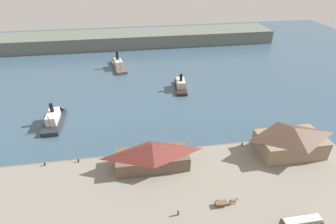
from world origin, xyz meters
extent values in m
plane|color=#385166|center=(0.00, 0.00, 0.00)|extent=(320.00, 320.00, 0.00)
cube|color=gray|center=(0.00, -22.00, 0.60)|extent=(110.00, 36.00, 1.20)
cube|color=#666159|center=(0.00, -3.60, 0.50)|extent=(110.00, 0.80, 1.00)
cube|color=brown|center=(-2.72, -9.74, 3.33)|extent=(20.10, 8.01, 4.27)
pyramid|color=maroon|center=(-2.72, -9.74, 7.19)|extent=(20.50, 8.41, 3.44)
cube|color=#847056|center=(38.34, -10.22, 4.03)|extent=(18.84, 10.81, 5.67)
pyramid|color=#473328|center=(38.34, -10.22, 8.45)|extent=(19.22, 11.35, 3.16)
cube|color=beige|center=(26.22, -35.37, 5.02)|extent=(8.14, 1.72, 0.50)
cylinder|color=black|center=(29.19, -34.14, 1.65)|extent=(0.90, 0.18, 0.90)
cube|color=brown|center=(11.95, -26.15, 2.05)|extent=(2.84, 1.37, 0.50)
cylinder|color=#4C3828|center=(11.10, -25.46, 1.80)|extent=(1.20, 0.10, 1.20)
cylinder|color=#4C3828|center=(11.10, -26.83, 1.80)|extent=(1.20, 0.10, 1.20)
ellipsoid|color=#7A6651|center=(14.77, -26.15, 2.30)|extent=(2.00, 0.70, 0.90)
ellipsoid|color=#7A6651|center=(15.87, -26.15, 2.85)|extent=(0.70, 0.32, 0.44)
cylinder|color=#7A6651|center=(15.37, -25.95, 1.70)|extent=(0.16, 0.16, 1.00)
cylinder|color=#7A6651|center=(15.37, -26.35, 1.70)|extent=(0.16, 0.16, 1.00)
cylinder|color=#7A6651|center=(14.17, -25.95, 1.70)|extent=(0.16, 0.16, 1.00)
cylinder|color=#7A6651|center=(14.17, -26.35, 1.70)|extent=(0.16, 0.16, 1.00)
cylinder|color=#33384C|center=(1.31, -27.12, 1.91)|extent=(0.41, 0.41, 1.42)
sphere|color=#CCA889|center=(1.31, -27.12, 2.75)|extent=(0.26, 0.26, 0.26)
cylinder|color=black|center=(-15.72, -4.90, 1.65)|extent=(0.44, 0.44, 0.90)
cylinder|color=black|center=(25.91, -5.06, 1.65)|extent=(0.44, 0.44, 0.90)
cylinder|color=black|center=(-23.64, -4.85, 1.65)|extent=(0.44, 0.44, 0.90)
cylinder|color=black|center=(-32.90, -4.80, 1.65)|extent=(0.44, 0.44, 0.90)
cube|color=black|center=(15.47, 39.81, 0.62)|extent=(6.32, 15.57, 1.24)
cone|color=black|center=(16.31, 47.34, 0.62)|extent=(4.48, 3.17, 4.21)
cube|color=beige|center=(15.47, 39.81, 2.73)|extent=(4.39, 7.56, 2.99)
cylinder|color=black|center=(15.40, 39.15, 5.75)|extent=(1.27, 1.27, 3.05)
cube|color=#23282D|center=(-35.01, 18.67, 0.80)|extent=(5.92, 16.04, 1.60)
cone|color=#23282D|center=(-34.93, 26.67, 0.80)|extent=(5.21, 2.93, 5.18)
cube|color=silver|center=(-35.01, 18.67, 3.17)|extent=(3.51, 8.47, 3.14)
cylinder|color=black|center=(-35.00, 19.61, 6.28)|extent=(1.26, 1.26, 3.08)
cylinder|color=brown|center=(-35.06, 13.88, 4.02)|extent=(0.24, 0.24, 4.83)
cube|color=#514C47|center=(-12.14, 69.35, 0.73)|extent=(8.84, 20.50, 1.45)
cone|color=#514C47|center=(-14.03, 79.11, 0.73)|extent=(5.23, 4.40, 4.63)
cube|color=beige|center=(-12.14, 69.35, 2.94)|extent=(5.12, 8.11, 2.98)
cylinder|color=black|center=(-12.32, 70.29, 6.60)|extent=(1.35, 1.35, 4.36)
cylinder|color=brown|center=(-11.00, 63.49, 4.73)|extent=(0.24, 0.24, 6.56)
cube|color=#60665B|center=(0.00, 110.00, 4.00)|extent=(180.00, 24.00, 8.00)
camera|label=1|loc=(-7.40, -66.45, 53.28)|focal=28.47mm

